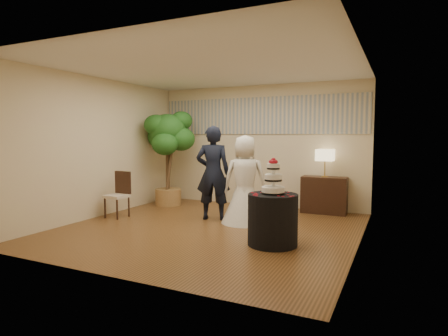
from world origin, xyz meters
The scene contains 15 objects.
floor centered at (0.00, 0.00, 0.00)m, with size 5.00×5.00×0.00m, color brown.
ceiling centered at (0.00, 0.00, 2.80)m, with size 5.00×5.00×0.00m, color white.
wall_back centered at (0.00, 2.50, 1.40)m, with size 5.00×0.06×2.80m, color beige.
wall_front centered at (0.00, -2.50, 1.40)m, with size 5.00×0.06×2.80m, color beige.
wall_left centered at (-2.50, 0.00, 1.40)m, with size 0.06×5.00×2.80m, color beige.
wall_right centered at (2.50, 0.00, 1.40)m, with size 0.06×5.00×2.80m, color beige.
mural_border centered at (0.00, 2.48, 2.10)m, with size 4.90×0.02×0.85m, color #B0AEA3.
groom centered at (-0.28, 0.70, 0.92)m, with size 0.67×0.44×1.83m, color black.
bride centered at (0.40, 0.70, 0.83)m, with size 0.90×0.90×1.65m, color white.
cake_table centered at (1.32, -0.47, 0.39)m, with size 0.75×0.75×0.77m, color black.
wedding_cake centered at (1.32, -0.47, 1.04)m, with size 0.35×0.35×0.54m, color white, non-canonical shape.
console centered at (1.58, 2.23, 0.39)m, with size 0.93×0.41×0.78m, color black.
table_lamp centered at (1.58, 2.23, 1.07)m, with size 0.35×0.35×0.58m, color beige, non-canonical shape.
ficus_tree centered at (-1.93, 1.59, 1.13)m, with size 1.08×1.08×2.26m, color #225A1C, non-canonical shape.
side_chair centered at (-2.10, 0.02, 0.46)m, with size 0.42×0.44×0.92m, color black, non-canonical shape.
Camera 1 is at (3.02, -5.76, 1.64)m, focal length 30.00 mm.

